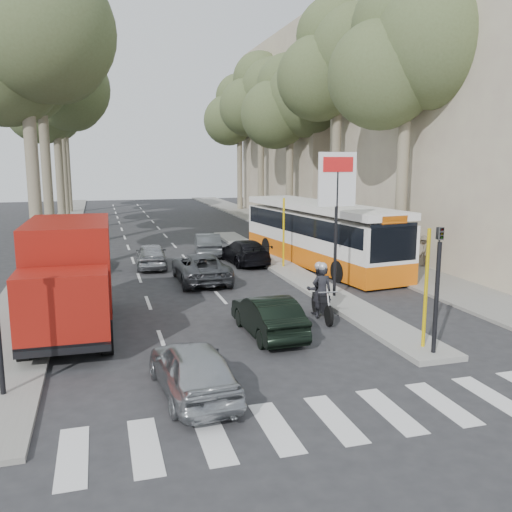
# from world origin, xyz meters

# --- Properties ---
(ground) EXTENTS (120.00, 120.00, 0.00)m
(ground) POSITION_xyz_m (0.00, 0.00, 0.00)
(ground) COLOR #28282B
(ground) RESTS_ON ground
(sidewalk_right) EXTENTS (3.20, 70.00, 0.12)m
(sidewalk_right) POSITION_xyz_m (8.60, 25.00, 0.06)
(sidewalk_right) COLOR gray
(sidewalk_right) RESTS_ON ground
(median_left) EXTENTS (2.40, 64.00, 0.12)m
(median_left) POSITION_xyz_m (-8.00, 28.00, 0.06)
(median_left) COLOR gray
(median_left) RESTS_ON ground
(traffic_island) EXTENTS (1.50, 26.00, 0.16)m
(traffic_island) POSITION_xyz_m (3.25, 11.00, 0.08)
(traffic_island) COLOR gray
(traffic_island) RESTS_ON ground
(building_near) EXTENTS (11.00, 18.00, 18.00)m
(building_near) POSITION_xyz_m (15.50, 12.00, 9.00)
(building_near) COLOR beige
(building_near) RESTS_ON ground
(building_far) EXTENTS (11.00, 20.00, 16.00)m
(building_far) POSITION_xyz_m (15.50, 34.00, 8.00)
(building_far) COLOR #B7A88E
(building_far) RESTS_ON ground
(billboard) EXTENTS (1.50, 12.10, 5.60)m
(billboard) POSITION_xyz_m (3.25, 5.00, 3.70)
(billboard) COLOR yellow
(billboard) RESTS_ON ground
(traffic_light_island) EXTENTS (0.16, 0.41, 3.60)m
(traffic_light_island) POSITION_xyz_m (3.25, -1.50, 2.49)
(traffic_light_island) COLOR black
(traffic_light_island) RESTS_ON ground
(tree_l_a) EXTENTS (7.40, 7.20, 14.10)m
(tree_l_a) POSITION_xyz_m (-7.87, 12.11, 10.38)
(tree_l_a) COLOR #6B604C
(tree_l_a) RESTS_ON ground
(tree_l_b) EXTENTS (7.40, 7.20, 14.88)m
(tree_l_b) POSITION_xyz_m (-7.97, 20.11, 11.07)
(tree_l_b) COLOR #6B604C
(tree_l_b) RESTS_ON ground
(tree_l_c) EXTENTS (7.40, 7.20, 13.71)m
(tree_l_c) POSITION_xyz_m (-7.77, 28.11, 10.04)
(tree_l_c) COLOR #6B604C
(tree_l_c) RESTS_ON ground
(tree_l_d) EXTENTS (7.40, 7.20, 15.66)m
(tree_l_d) POSITION_xyz_m (-7.87, 36.11, 11.76)
(tree_l_d) COLOR #6B604C
(tree_l_d) RESTS_ON ground
(tree_l_e) EXTENTS (7.40, 7.20, 14.49)m
(tree_l_e) POSITION_xyz_m (-7.97, 44.11, 10.73)
(tree_l_e) COLOR #6B604C
(tree_l_e) RESTS_ON ground
(tree_r_a) EXTENTS (7.40, 7.20, 14.10)m
(tree_r_a) POSITION_xyz_m (9.13, 10.11, 10.38)
(tree_r_a) COLOR #6B604C
(tree_r_a) RESTS_ON ground
(tree_r_b) EXTENTS (7.40, 7.20, 15.27)m
(tree_r_b) POSITION_xyz_m (9.23, 18.11, 11.42)
(tree_r_b) COLOR #6B604C
(tree_r_b) RESTS_ON ground
(tree_r_c) EXTENTS (7.40, 7.20, 13.32)m
(tree_r_c) POSITION_xyz_m (9.03, 26.11, 9.69)
(tree_r_c) COLOR #6B604C
(tree_r_c) RESTS_ON ground
(tree_r_d) EXTENTS (7.40, 7.20, 14.88)m
(tree_r_d) POSITION_xyz_m (9.13, 34.11, 11.07)
(tree_r_d) COLOR #6B604C
(tree_r_d) RESTS_ON ground
(tree_r_e) EXTENTS (7.40, 7.20, 14.10)m
(tree_r_e) POSITION_xyz_m (9.23, 42.11, 10.38)
(tree_r_e) COLOR #6B604C
(tree_r_e) RESTS_ON ground
(silver_hatchback) EXTENTS (1.83, 3.88, 1.28)m
(silver_hatchback) POSITION_xyz_m (-3.44, -2.00, 0.64)
(silver_hatchback) COLOR #A4A8AC
(silver_hatchback) RESTS_ON ground
(dark_hatchback) EXTENTS (1.45, 3.82, 1.25)m
(dark_hatchback) POSITION_xyz_m (-0.50, 1.62, 0.62)
(dark_hatchback) COLOR black
(dark_hatchback) RESTS_ON ground
(queue_car_a) EXTENTS (2.14, 4.61, 1.28)m
(queue_car_a) POSITION_xyz_m (-1.13, 9.49, 0.64)
(queue_car_a) COLOR #43464A
(queue_car_a) RESTS_ON ground
(queue_car_b) EXTENTS (2.05, 4.40, 1.24)m
(queue_car_b) POSITION_xyz_m (1.80, 13.00, 0.62)
(queue_car_b) COLOR black
(queue_car_b) RESTS_ON ground
(queue_car_c) EXTENTS (1.72, 3.75, 1.25)m
(queue_car_c) POSITION_xyz_m (-2.92, 13.26, 0.62)
(queue_car_c) COLOR #929599
(queue_car_c) RESTS_ON ground
(queue_car_d) EXTENTS (1.80, 3.92, 1.25)m
(queue_car_d) POSITION_xyz_m (0.45, 15.90, 0.62)
(queue_car_d) COLOR #4F5357
(queue_car_d) RESTS_ON ground
(queue_car_e) EXTENTS (2.26, 4.78, 1.35)m
(queue_car_e) POSITION_xyz_m (-6.30, 13.52, 0.67)
(queue_car_e) COLOR black
(queue_car_e) RESTS_ON ground
(red_truck) EXTENTS (2.58, 6.48, 3.43)m
(red_truck) POSITION_xyz_m (-6.30, 3.65, 1.81)
(red_truck) COLOR black
(red_truck) RESTS_ON ground
(city_bus) EXTENTS (4.14, 12.31, 3.18)m
(city_bus) POSITION_xyz_m (5.37, 11.62, 1.68)
(city_bus) COLOR orange
(city_bus) RESTS_ON ground
(motorcycle) EXTENTS (0.91, 2.30, 1.96)m
(motorcycle) POSITION_xyz_m (1.80, 2.97, 0.89)
(motorcycle) COLOR black
(motorcycle) RESTS_ON ground
(pedestrian_near) EXTENTS (1.06, 0.95, 1.65)m
(pedestrian_near) POSITION_xyz_m (7.20, 7.19, 0.94)
(pedestrian_near) COLOR #473855
(pedestrian_near) RESTS_ON sidewalk_right
(pedestrian_far) EXTENTS (1.04, 0.99, 1.54)m
(pedestrian_far) POSITION_xyz_m (10.00, 9.30, 0.89)
(pedestrian_far) COLOR brown
(pedestrian_far) RESTS_ON sidewalk_right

